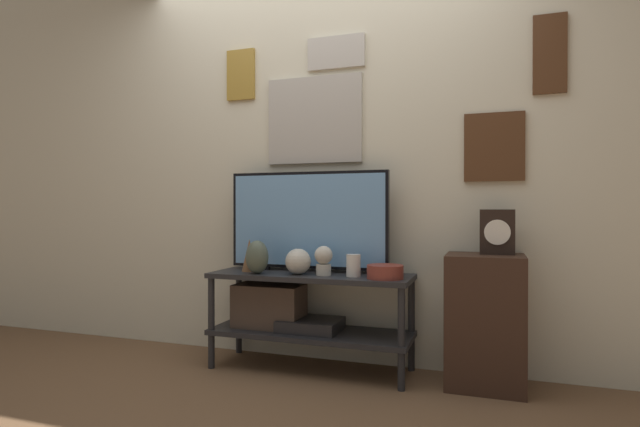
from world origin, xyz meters
name	(u,v)px	position (x,y,z in m)	size (l,w,h in m)	color
ground_plane	(295,383)	(0.00, 0.00, 0.00)	(12.00, 12.00, 0.00)	brown
wall_back	(325,150)	(0.01, 0.50, 1.36)	(6.40, 0.08, 2.70)	beige
media_console	(294,308)	(-0.10, 0.24, 0.36)	(1.22, 0.41, 0.58)	#232326
television	(308,220)	(-0.05, 0.33, 0.90)	(1.02, 0.05, 0.62)	black
vase_slim_bronze	(249,255)	(-0.40, 0.22, 0.68)	(0.09, 0.09, 0.20)	brown
vase_round_glass	(298,261)	(-0.06, 0.18, 0.66)	(0.15, 0.15, 0.15)	beige
vase_urn_stoneware	(257,257)	(-0.30, 0.13, 0.68)	(0.14, 0.12, 0.20)	#4C5647
vase_wide_bowl	(385,272)	(0.47, 0.17, 0.62)	(0.20, 0.20, 0.08)	brown
candle_jar	(353,265)	(0.28, 0.20, 0.64)	(0.08, 0.08, 0.13)	silver
decorative_bust	(324,259)	(0.10, 0.20, 0.67)	(0.11, 0.11, 0.17)	beige
side_table	(485,321)	(1.00, 0.28, 0.36)	(0.41, 0.34, 0.72)	#382319
mantel_clock	(497,232)	(1.06, 0.32, 0.84)	(0.18, 0.11, 0.25)	black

